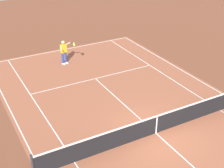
{
  "coord_description": "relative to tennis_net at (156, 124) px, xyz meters",
  "views": [
    {
      "loc": [
        -9.61,
        7.63,
        9.03
      ],
      "look_at": [
        3.79,
        0.25,
        0.9
      ],
      "focal_mm": 51.25,
      "sensor_mm": 36.0,
      "label": 1
    }
  ],
  "objects": [
    {
      "name": "ground_plane",
      "position": [
        0.0,
        0.0,
        -0.49
      ],
      "size": [
        60.0,
        60.0,
        0.0
      ],
      "primitive_type": "plane",
      "color": "brown"
    },
    {
      "name": "court_slab",
      "position": [
        0.0,
        0.0,
        -0.49
      ],
      "size": [
        24.2,
        11.4,
        0.0
      ],
      "primitive_type": "cube",
      "color": "#935138",
      "rests_on": "ground_plane"
    },
    {
      "name": "court_line_markings",
      "position": [
        0.0,
        0.0,
        -0.49
      ],
      "size": [
        23.85,
        11.05,
        0.01
      ],
      "color": "white",
      "rests_on": "ground_plane"
    },
    {
      "name": "tennis_net",
      "position": [
        0.0,
        0.0,
        0.0
      ],
      "size": [
        0.1,
        11.7,
        1.08
      ],
      "color": "#2D2D33",
      "rests_on": "ground_plane"
    },
    {
      "name": "tennis_player_near",
      "position": [
        9.43,
        0.81,
        0.44
      ],
      "size": [
        1.0,
        0.85,
        1.7
      ],
      "color": "navy",
      "rests_on": "ground_plane"
    }
  ]
}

